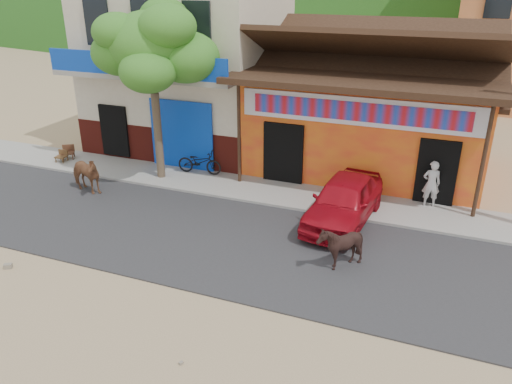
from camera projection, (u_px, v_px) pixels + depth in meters
ground at (204, 295)px, 11.48m from camera, size 120.00×120.00×0.00m
road at (245, 244)px, 13.61m from camera, size 60.00×5.00×0.04m
sidewalk at (285, 194)px, 16.58m from camera, size 60.00×2.00×0.12m
dance_club at (370, 119)px, 18.63m from camera, size 8.00×6.00×3.60m
cafe_building at (190, 61)px, 20.43m from camera, size 7.00×6.00×7.00m
tree at (155, 93)px, 16.70m from camera, size 3.00×3.00×6.00m
cow_tan at (84, 174)px, 16.57m from camera, size 1.65×1.03×1.29m
cow_dark at (340, 246)px, 12.29m from camera, size 1.15×1.04×1.18m
red_car at (344, 200)px, 14.56m from camera, size 1.97×4.14×1.37m
scooter at (200, 162)px, 18.01m from camera, size 1.70×0.72×0.87m
pedestrian at (431, 184)px, 15.36m from camera, size 0.61×0.47×1.48m
cafe_chair_left at (60, 152)px, 19.14m from camera, size 0.43×0.43×0.82m
cafe_chair_right at (67, 147)px, 19.46m from camera, size 0.62×0.62×0.96m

